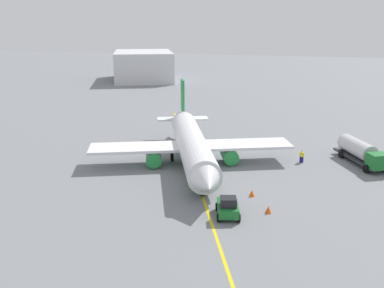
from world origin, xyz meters
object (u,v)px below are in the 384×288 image
object	(u,v)px
fuel_tanker	(361,152)
pushback_tug	(228,207)
refueling_worker	(302,157)
airplane	(192,145)
safety_cone_nose	(252,193)
safety_cone_wingtip	(268,210)

from	to	relation	value
fuel_tanker	pushback_tug	world-z (taller)	fuel_tanker
pushback_tug	fuel_tanker	bearing A→B (deg)	144.80
fuel_tanker	refueling_worker	distance (m)	7.99
airplane	safety_cone_nose	distance (m)	13.33
fuel_tanker	pushback_tug	xyz separation A→B (m)	(20.92, -14.76, -0.71)
fuel_tanker	safety_cone_nose	bearing A→B (deg)	-40.64
refueling_worker	safety_cone_nose	xyz separation A→B (m)	(13.71, -5.22, -0.46)
pushback_tug	refueling_worker	size ratio (longest dim) A/B	2.33
fuel_tanker	safety_cone_nose	size ratio (longest dim) A/B	13.98
safety_cone_nose	refueling_worker	bearing A→B (deg)	159.17
pushback_tug	safety_cone_wingtip	world-z (taller)	pushback_tug
fuel_tanker	pushback_tug	distance (m)	25.61
pushback_tug	refueling_worker	world-z (taller)	pushback_tug
fuel_tanker	safety_cone_wingtip	xyz separation A→B (m)	(19.08, -10.87, -1.35)
refueling_worker	safety_cone_nose	world-z (taller)	refueling_worker
fuel_tanker	refueling_worker	size ratio (longest dim) A/B	5.98
fuel_tanker	refueling_worker	xyz separation A→B (m)	(1.46, -7.80, -0.90)
airplane	safety_cone_nose	xyz separation A→B (m)	(9.14, 9.40, -2.37)
airplane	safety_cone_wingtip	bearing A→B (deg)	41.51
airplane	safety_cone_wingtip	distance (m)	17.59
fuel_tanker	safety_cone_wingtip	bearing A→B (deg)	-29.67
refueling_worker	pushback_tug	bearing A→B (deg)	-19.67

